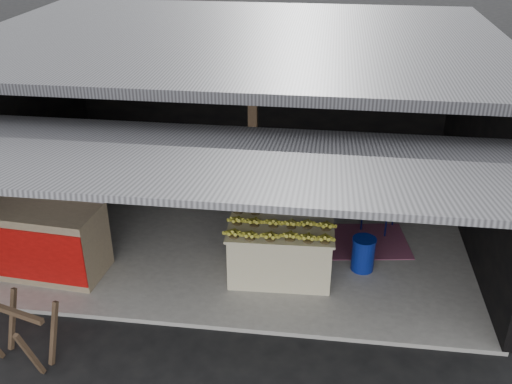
# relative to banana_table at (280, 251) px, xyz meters

# --- Properties ---
(ground) EXTENTS (80.00, 80.00, 0.00)m
(ground) POSITION_rel_banana_table_xyz_m (-0.77, -1.15, -0.45)
(ground) COLOR black
(ground) RESTS_ON ground
(concrete_slab) EXTENTS (7.00, 5.00, 0.06)m
(concrete_slab) POSITION_rel_banana_table_xyz_m (-0.77, 1.35, -0.42)
(concrete_slab) COLOR gray
(concrete_slab) RESTS_ON ground
(shophouse) EXTENTS (7.40, 7.29, 3.02)m
(shophouse) POSITION_rel_banana_table_xyz_m (-0.77, 1.67, 1.65)
(shophouse) COLOR black
(shophouse) RESTS_ON ground
(banana_table) EXTENTS (1.43, 0.91, 0.77)m
(banana_table) POSITION_rel_banana_table_xyz_m (0.00, 0.00, 0.00)
(banana_table) COLOR beige
(banana_table) RESTS_ON concrete_slab
(banana_pile) EXTENTS (1.31, 0.82, 0.15)m
(banana_pile) POSITION_rel_banana_table_xyz_m (0.00, 0.00, 0.46)
(banana_pile) COLOR yellow
(banana_pile) RESTS_ON banana_table
(white_crate) EXTENTS (0.89, 0.62, 0.98)m
(white_crate) POSITION_rel_banana_table_xyz_m (-0.01, 1.04, 0.11)
(white_crate) COLOR white
(white_crate) RESTS_ON concrete_slab
(neighbor_stall) EXTENTS (1.79, 0.91, 1.79)m
(neighbor_stall) POSITION_rel_banana_table_xyz_m (-3.26, -0.29, 0.15)
(neighbor_stall) COLOR #998466
(neighbor_stall) RESTS_ON concrete_slab
(sawhorse) EXTENTS (0.80, 0.79, 0.73)m
(sawhorse) POSITION_rel_banana_table_xyz_m (-2.69, -1.94, 0.01)
(sawhorse) COLOR #4E3827
(sawhorse) RESTS_ON ground
(water_barrel) EXTENTS (0.31, 0.31, 0.46)m
(water_barrel) POSITION_rel_banana_table_xyz_m (1.12, 0.30, -0.15)
(water_barrel) COLOR navy
(water_barrel) RESTS_ON concrete_slab
(plastic_chair) EXTENTS (0.60, 0.60, 0.98)m
(plastic_chair) POSITION_rel_banana_table_xyz_m (1.42, 1.54, 0.19)
(plastic_chair) COLOR #0A0D37
(plastic_chair) RESTS_ON concrete_slab
(magenta_rug) EXTENTS (1.63, 1.20, 0.01)m
(magenta_rug) POSITION_rel_banana_table_xyz_m (1.07, 1.01, -0.38)
(magenta_rug) COLOR maroon
(magenta_rug) RESTS_ON concrete_slab
(picture_frames) EXTENTS (1.62, 0.04, 0.46)m
(picture_frames) POSITION_rel_banana_table_xyz_m (-0.94, 3.75, 1.48)
(picture_frames) COLOR black
(picture_frames) RESTS_ON shophouse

